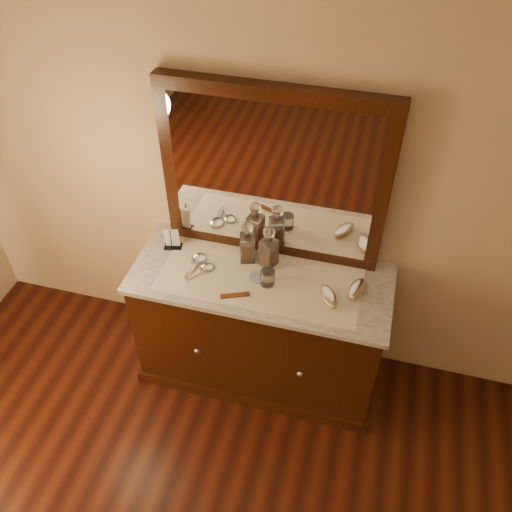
% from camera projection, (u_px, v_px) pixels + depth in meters
% --- Properties ---
extents(dresser_cabinet, '(1.40, 0.55, 0.82)m').
position_uv_depth(dresser_cabinet, '(260.00, 328.00, 3.22)').
color(dresser_cabinet, black).
rests_on(dresser_cabinet, floor).
extents(dresser_plinth, '(1.46, 0.59, 0.08)m').
position_uv_depth(dresser_plinth, '(260.00, 364.00, 3.48)').
color(dresser_plinth, black).
rests_on(dresser_plinth, floor).
extents(knob_left, '(0.04, 0.04, 0.04)m').
position_uv_depth(knob_left, '(197.00, 351.00, 3.05)').
color(knob_left, silver).
rests_on(knob_left, dresser_cabinet).
extents(knob_right, '(0.04, 0.04, 0.04)m').
position_uv_depth(knob_right, '(300.00, 374.00, 2.94)').
color(knob_right, silver).
rests_on(knob_right, dresser_cabinet).
extents(marble_top, '(1.44, 0.59, 0.03)m').
position_uv_depth(marble_top, '(261.00, 279.00, 2.93)').
color(marble_top, white).
rests_on(marble_top, dresser_cabinet).
extents(mirror_frame, '(1.20, 0.08, 1.00)m').
position_uv_depth(mirror_frame, '(273.00, 177.00, 2.76)').
color(mirror_frame, black).
rests_on(mirror_frame, marble_top).
extents(mirror_glass, '(1.06, 0.01, 0.86)m').
position_uv_depth(mirror_glass, '(272.00, 180.00, 2.73)').
color(mirror_glass, white).
rests_on(mirror_glass, marble_top).
extents(lace_runner, '(1.10, 0.45, 0.00)m').
position_uv_depth(lace_runner, '(260.00, 279.00, 2.91)').
color(lace_runner, white).
rests_on(lace_runner, marble_top).
extents(pin_dish, '(0.10, 0.10, 0.01)m').
position_uv_depth(pin_dish, '(257.00, 278.00, 2.91)').
color(pin_dish, silver).
rests_on(pin_dish, lace_runner).
extents(comb, '(0.15, 0.09, 0.01)m').
position_uv_depth(comb, '(235.00, 295.00, 2.82)').
color(comb, brown).
rests_on(comb, lace_runner).
extents(napkin_rack, '(0.11, 0.08, 0.15)m').
position_uv_depth(napkin_rack, '(172.00, 239.00, 3.06)').
color(napkin_rack, black).
rests_on(napkin_rack, marble_top).
extents(decanter_left, '(0.10, 0.10, 0.27)m').
position_uv_depth(decanter_left, '(247.00, 245.00, 2.95)').
color(decanter_left, brown).
rests_on(decanter_left, lace_runner).
extents(decanter_right, '(0.11, 0.11, 0.27)m').
position_uv_depth(decanter_right, '(269.00, 250.00, 2.93)').
color(decanter_right, brown).
rests_on(decanter_right, lace_runner).
extents(brush_near, '(0.14, 0.18, 0.04)m').
position_uv_depth(brush_near, '(329.00, 297.00, 2.78)').
color(brush_near, tan).
rests_on(brush_near, lace_runner).
extents(brush_far, '(0.11, 0.18, 0.05)m').
position_uv_depth(brush_far, '(356.00, 290.00, 2.82)').
color(brush_far, tan).
rests_on(brush_far, lace_runner).
extents(hand_mirror_outer, '(0.09, 0.22, 0.02)m').
position_uv_depth(hand_mirror_outer, '(197.00, 261.00, 3.00)').
color(hand_mirror_outer, silver).
rests_on(hand_mirror_outer, lace_runner).
extents(hand_mirror_inner, '(0.14, 0.17, 0.02)m').
position_uv_depth(hand_mirror_inner, '(204.00, 269.00, 2.95)').
color(hand_mirror_inner, silver).
rests_on(hand_mirror_inner, lace_runner).
extents(tumblers, '(0.08, 0.08, 0.09)m').
position_uv_depth(tumblers, '(267.00, 278.00, 2.85)').
color(tumblers, white).
rests_on(tumblers, lace_runner).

